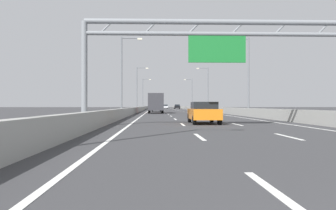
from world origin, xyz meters
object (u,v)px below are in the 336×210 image
at_px(streetlamp_left_far, 138,86).
at_px(blue_car, 156,107).
at_px(sign_gantry, 216,45).
at_px(silver_car, 156,108).
at_px(black_car, 177,107).
at_px(streetlamp_right_far, 207,86).
at_px(white_car, 165,107).
at_px(streetlamp_right_distant, 191,92).
at_px(streetlamp_right_mid, 247,71).
at_px(streetlamp_left_distant, 143,92).
at_px(orange_car, 204,112).
at_px(yellow_car, 157,107).
at_px(streetlamp_left_mid, 123,71).
at_px(box_truck, 156,102).

bearing_deg(streetlamp_left_far, blue_car, 82.98).
relative_size(sign_gantry, silver_car, 3.38).
bearing_deg(streetlamp_left_far, black_car, 75.69).
relative_size(sign_gantry, streetlamp_right_far, 1.67).
xyz_separation_m(sign_gantry, white_car, (-0.14, 107.86, -4.08)).
height_order(sign_gantry, streetlamp_right_distant, streetlamp_right_distant).
height_order(streetlamp_right_mid, streetlamp_left_distant, same).
bearing_deg(streetlamp_left_distant, blue_car, -21.62).
bearing_deg(blue_car, black_car, 57.71).
relative_size(sign_gantry, streetlamp_left_far, 1.67).
bearing_deg(streetlamp_left_distant, silver_car, -84.34).
xyz_separation_m(blue_car, orange_car, (3.26, -84.12, 0.03)).
distance_m(streetlamp_left_far, white_car, 53.02).
height_order(streetlamp_right_far, orange_car, streetlamp_right_far).
relative_size(streetlamp_right_far, yellow_car, 2.31).
bearing_deg(streetlamp_right_far, streetlamp_right_distant, 90.00).
distance_m(sign_gantry, streetlamp_right_distant, 89.62).
distance_m(streetlamp_left_mid, streetlamp_right_far, 36.90).
bearing_deg(blue_car, silver_car, -89.96).
xyz_separation_m(streetlamp_right_mid, box_truck, (-11.05, 13.65, -3.70)).
height_order(streetlamp_left_far, silver_car, streetlamp_left_far).
height_order(streetlamp_left_mid, blue_car, streetlamp_left_mid).
distance_m(sign_gantry, yellow_car, 71.11).
distance_m(streetlamp_left_mid, blue_car, 66.20).
relative_size(streetlamp_right_distant, white_car, 2.27).
height_order(white_car, orange_car, orange_car).
bearing_deg(blue_car, yellow_car, -89.62).
height_order(streetlamp_right_distant, silver_car, streetlamp_right_distant).
height_order(streetlamp_right_far, yellow_car, streetlamp_right_far).
xyz_separation_m(streetlamp_left_distant, box_truck, (3.89, -53.84, -3.70)).
height_order(streetlamp_left_distant, box_truck, streetlamp_left_distant).
relative_size(silver_car, yellow_car, 1.14).
xyz_separation_m(sign_gantry, blue_car, (-3.51, 87.73, -4.07)).
bearing_deg(box_truck, streetlamp_right_distant, 78.40).
xyz_separation_m(streetlamp_right_mid, white_car, (-7.60, 86.05, -4.65)).
bearing_deg(silver_car, sign_gantry, -85.94).
xyz_separation_m(streetlamp_left_mid, white_car, (7.33, 86.05, -4.65)).
height_order(streetlamp_right_far, white_car, streetlamp_right_far).
bearing_deg(streetlamp_left_far, sign_gantry, -82.34).
height_order(streetlamp_right_distant, yellow_car, streetlamp_right_distant).
bearing_deg(blue_car, streetlamp_right_distant, 8.15).
xyz_separation_m(sign_gantry, streetlamp_left_mid, (-7.47, 21.81, 0.57)).
distance_m(streetlamp_right_mid, streetlamp_left_distant, 69.12).
distance_m(streetlamp_right_mid, yellow_car, 50.50).
bearing_deg(blue_car, streetlamp_right_far, -71.17).
relative_size(streetlamp_left_mid, streetlamp_right_distant, 1.00).
height_order(yellow_car, orange_car, orange_car).
bearing_deg(orange_car, blue_car, 92.22).
bearing_deg(streetlamp_right_far, streetlamp_left_distant, 113.87).
bearing_deg(sign_gantry, streetlamp_left_distant, 94.78).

